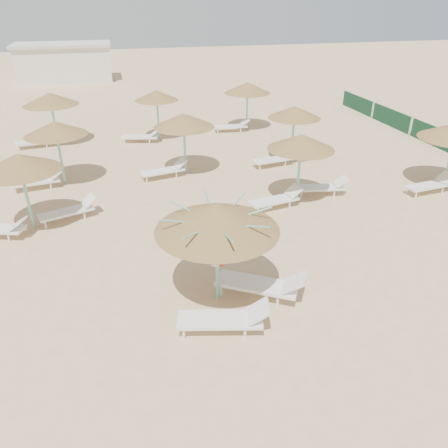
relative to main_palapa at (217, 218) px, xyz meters
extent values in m
plane|color=#D7B083|center=(0.24, -0.08, -2.41)|extent=(120.00, 120.00, 0.00)
cylinder|color=#74CAB1|center=(0.00, 0.00, -1.25)|extent=(0.11, 0.11, 2.32)
cone|color=olive|center=(0.00, 0.00, 0.02)|extent=(3.09, 3.09, 0.70)
cylinder|color=#74CAB1|center=(0.00, 0.00, -0.24)|extent=(0.20, 0.20, 0.12)
cylinder|color=#74CAB1|center=(0.71, 0.00, -0.03)|extent=(1.40, 0.04, 0.36)
cylinder|color=#74CAB1|center=(0.50, 0.50, -0.03)|extent=(1.02, 1.02, 0.36)
cylinder|color=#74CAB1|center=(0.00, 0.71, -0.03)|extent=(0.04, 1.40, 0.36)
cylinder|color=#74CAB1|center=(-0.50, 0.50, -0.03)|extent=(1.02, 1.02, 0.36)
cylinder|color=#74CAB1|center=(-0.71, 0.00, -0.03)|extent=(1.40, 0.04, 0.36)
cylinder|color=#74CAB1|center=(-0.50, -0.50, -0.03)|extent=(1.02, 1.02, 0.36)
cylinder|color=#74CAB1|center=(0.00, -0.71, -0.03)|extent=(0.04, 1.40, 0.36)
cylinder|color=#74CAB1|center=(0.50, -0.50, -0.03)|extent=(1.02, 1.02, 0.36)
torus|color=red|center=(0.00, -0.10, -1.01)|extent=(0.66, 0.15, 0.66)
cylinder|color=white|center=(-1.15, -1.33, -2.26)|extent=(0.06, 0.06, 0.30)
cylinder|color=white|center=(-1.02, -0.81, -2.26)|extent=(0.06, 0.06, 0.30)
cylinder|color=white|center=(0.25, -1.67, -2.26)|extent=(0.06, 0.06, 0.30)
cylinder|color=white|center=(0.38, -1.15, -2.26)|extent=(0.06, 0.06, 0.30)
cube|color=white|center=(-0.25, -1.27, -2.07)|extent=(2.12, 1.12, 0.09)
cube|color=white|center=(0.63, -1.49, -1.81)|extent=(0.65, 0.74, 0.39)
cylinder|color=white|center=(0.11, 0.08, -2.25)|extent=(0.07, 0.07, 0.32)
cylinder|color=white|center=(0.41, 0.57, -2.25)|extent=(0.07, 0.07, 0.32)
cylinder|color=white|center=(1.42, -0.74, -2.25)|extent=(0.07, 0.07, 0.32)
cylinder|color=white|center=(1.72, -0.26, -2.25)|extent=(0.07, 0.07, 0.32)
cube|color=white|center=(1.03, -0.16, -2.04)|extent=(2.22, 1.76, 0.09)
cube|color=white|center=(1.86, -0.68, -1.77)|extent=(0.84, 0.88, 0.42)
cylinder|color=#74CAB1|center=(-5.26, 5.43, -1.26)|extent=(0.11, 0.11, 2.30)
cone|color=olive|center=(-5.26, 5.43, -0.02)|extent=(2.59, 2.59, 0.58)
cylinder|color=#74CAB1|center=(-5.26, 5.43, -0.26)|extent=(0.20, 0.20, 0.12)
cylinder|color=white|center=(-5.92, 4.61, -2.27)|extent=(0.06, 0.06, 0.28)
cylinder|color=white|center=(-5.76, 5.08, -2.27)|extent=(0.06, 0.06, 0.28)
cube|color=white|center=(-5.56, 4.75, -1.85)|extent=(0.65, 0.72, 0.36)
cylinder|color=white|center=(-4.84, 5.23, -2.27)|extent=(0.06, 0.06, 0.28)
cylinder|color=white|center=(-5.00, 5.70, -2.27)|extent=(0.06, 0.06, 0.28)
cylinder|color=white|center=(-3.56, 5.67, -2.27)|extent=(0.06, 0.06, 0.28)
cylinder|color=white|center=(-3.72, 6.14, -2.27)|extent=(0.06, 0.06, 0.28)
cube|color=white|center=(-4.16, 5.73, -2.09)|extent=(2.00, 1.20, 0.08)
cube|color=white|center=(-3.36, 6.00, -1.85)|extent=(0.65, 0.72, 0.36)
cylinder|color=#74CAB1|center=(-4.46, 9.38, -1.26)|extent=(0.11, 0.11, 2.30)
cone|color=olive|center=(-4.46, 9.38, -0.02)|extent=(2.51, 2.51, 0.57)
cylinder|color=#74CAB1|center=(-4.46, 9.38, -0.26)|extent=(0.20, 0.20, 0.12)
cylinder|color=white|center=(-6.31, 8.61, -2.27)|extent=(0.06, 0.06, 0.28)
cylinder|color=white|center=(-6.38, 9.11, -2.27)|extent=(0.06, 0.06, 0.28)
cylinder|color=white|center=(-4.97, 8.81, -2.27)|extent=(0.06, 0.06, 0.28)
cylinder|color=white|center=(-5.05, 9.31, -2.27)|extent=(0.06, 0.06, 0.28)
cube|color=white|center=(-5.56, 8.98, -2.09)|extent=(1.97, 0.90, 0.08)
cube|color=white|center=(-4.72, 9.11, -1.85)|extent=(0.57, 0.67, 0.36)
cylinder|color=#74CAB1|center=(-5.16, 15.21, -1.26)|extent=(0.11, 0.11, 2.30)
cone|color=olive|center=(-5.16, 15.21, -0.01)|extent=(2.80, 2.80, 0.63)
cylinder|color=#74CAB1|center=(-5.16, 15.21, -0.26)|extent=(0.20, 0.20, 0.12)
cylinder|color=white|center=(-7.02, 14.45, -2.27)|extent=(0.06, 0.06, 0.28)
cylinder|color=white|center=(-7.09, 14.94, -2.27)|extent=(0.06, 0.06, 0.28)
cylinder|color=white|center=(-5.68, 14.64, -2.27)|extent=(0.06, 0.06, 0.28)
cylinder|color=white|center=(-5.75, 15.13, -2.27)|extent=(0.06, 0.06, 0.28)
cube|color=white|center=(-6.26, 14.81, -2.09)|extent=(1.97, 0.88, 0.08)
cube|color=white|center=(-5.42, 14.93, -1.85)|extent=(0.57, 0.66, 0.36)
cylinder|color=#74CAB1|center=(0.78, 9.31, -1.26)|extent=(0.11, 0.11, 2.30)
cone|color=olive|center=(0.78, 9.31, -0.02)|extent=(2.63, 2.63, 0.59)
cylinder|color=#74CAB1|center=(0.78, 9.31, -0.26)|extent=(0.20, 0.20, 0.12)
cylinder|color=white|center=(-1.06, 8.51, -2.27)|extent=(0.06, 0.06, 0.28)
cylinder|color=white|center=(-1.16, 9.00, -2.27)|extent=(0.06, 0.06, 0.28)
cylinder|color=white|center=(0.27, 8.78, -2.27)|extent=(0.06, 0.06, 0.28)
cylinder|color=white|center=(0.17, 9.27, -2.27)|extent=(0.06, 0.06, 0.28)
cube|color=white|center=(-0.32, 8.91, -2.09)|extent=(1.99, 0.99, 0.08)
cube|color=white|center=(0.51, 9.08, -1.85)|extent=(0.59, 0.68, 0.36)
cylinder|color=#74CAB1|center=(0.25, 14.78, -1.26)|extent=(0.11, 0.11, 2.30)
cone|color=olive|center=(0.25, 14.78, -0.03)|extent=(2.33, 2.33, 0.52)
cylinder|color=#74CAB1|center=(0.25, 14.78, -0.26)|extent=(0.20, 0.20, 0.12)
cylinder|color=white|center=(-1.69, 14.33, -2.27)|extent=(0.06, 0.06, 0.28)
cylinder|color=white|center=(-1.56, 14.82, -2.27)|extent=(0.06, 0.06, 0.28)
cylinder|color=white|center=(-0.38, 14.00, -2.27)|extent=(0.06, 0.06, 0.28)
cylinder|color=white|center=(-0.26, 14.49, -2.27)|extent=(0.06, 0.06, 0.28)
cube|color=white|center=(-0.85, 14.38, -2.09)|extent=(1.99, 1.06, 0.08)
cube|color=white|center=(-0.02, 14.17, -1.85)|extent=(0.62, 0.70, 0.36)
cylinder|color=#74CAB1|center=(4.45, 5.21, -1.26)|extent=(0.11, 0.11, 2.30)
cone|color=olive|center=(4.45, 5.21, -0.02)|extent=(2.49, 2.49, 0.56)
cylinder|color=#74CAB1|center=(4.45, 5.21, -0.26)|extent=(0.20, 0.20, 0.12)
cylinder|color=white|center=(2.61, 4.43, -2.27)|extent=(0.06, 0.06, 0.28)
cylinder|color=white|center=(2.52, 4.92, -2.27)|extent=(0.06, 0.06, 0.28)
cylinder|color=white|center=(3.93, 4.66, -2.27)|extent=(0.06, 0.06, 0.28)
cylinder|color=white|center=(3.85, 5.15, -2.27)|extent=(0.06, 0.06, 0.28)
cube|color=white|center=(3.35, 4.81, -2.09)|extent=(1.98, 0.94, 0.08)
cube|color=white|center=(4.19, 4.96, -1.85)|extent=(0.58, 0.68, 0.36)
cylinder|color=white|center=(4.72, 5.41, -2.27)|extent=(0.06, 0.06, 0.28)
cylinder|color=white|center=(4.81, 5.90, -2.27)|extent=(0.06, 0.06, 0.28)
cylinder|color=white|center=(6.05, 5.17, -2.27)|extent=(0.06, 0.06, 0.28)
cylinder|color=white|center=(6.13, 5.66, -2.27)|extent=(0.06, 0.06, 0.28)
cube|color=white|center=(5.55, 5.51, -2.09)|extent=(1.98, 0.94, 0.08)
cube|color=white|center=(6.39, 5.36, -1.85)|extent=(0.58, 0.68, 0.36)
cylinder|color=#74CAB1|center=(5.96, 9.49, -1.26)|extent=(0.11, 0.11, 2.30)
cone|color=olive|center=(5.96, 9.49, -0.03)|extent=(2.42, 2.42, 0.54)
cylinder|color=#74CAB1|center=(5.96, 9.49, -0.26)|extent=(0.20, 0.20, 0.12)
cylinder|color=white|center=(4.11, 8.72, -2.27)|extent=(0.06, 0.06, 0.28)
cylinder|color=white|center=(4.03, 9.21, -2.27)|extent=(0.06, 0.06, 0.28)
cylinder|color=white|center=(5.45, 8.93, -2.27)|extent=(0.06, 0.06, 0.28)
cylinder|color=white|center=(5.37, 9.43, -2.27)|extent=(0.06, 0.06, 0.28)
cube|color=white|center=(4.86, 9.09, -2.09)|extent=(1.97, 0.91, 0.08)
cube|color=white|center=(5.70, 9.23, -1.85)|extent=(0.57, 0.67, 0.36)
cylinder|color=#74CAB1|center=(5.57, 15.53, -1.26)|extent=(0.11, 0.11, 2.30)
cone|color=olive|center=(5.57, 15.53, -0.02)|extent=(2.67, 2.67, 0.60)
cylinder|color=#74CAB1|center=(5.57, 15.53, -0.26)|extent=(0.20, 0.20, 0.12)
cylinder|color=white|center=(3.65, 14.94, -2.27)|extent=(0.06, 0.06, 0.28)
cylinder|color=white|center=(3.69, 15.44, -2.27)|extent=(0.06, 0.06, 0.28)
cylinder|color=white|center=(4.99, 14.84, -2.27)|extent=(0.06, 0.06, 0.28)
cylinder|color=white|center=(5.03, 15.34, -2.27)|extent=(0.06, 0.06, 0.28)
cube|color=white|center=(4.47, 15.13, -2.09)|extent=(1.94, 0.77, 0.08)
cube|color=white|center=(5.31, 15.06, -1.85)|extent=(0.53, 0.64, 0.36)
cylinder|color=white|center=(9.13, 4.25, -2.27)|extent=(0.06, 0.06, 0.28)
cylinder|color=white|center=(9.07, 4.75, -2.27)|extent=(0.06, 0.06, 0.28)
cylinder|color=white|center=(10.47, 4.41, -2.27)|extent=(0.06, 0.06, 0.28)
cylinder|color=white|center=(10.41, 4.91, -2.27)|extent=(0.06, 0.06, 0.28)
cube|color=white|center=(9.90, 4.59, -2.09)|extent=(1.96, 0.84, 0.08)
cube|color=white|center=(10.74, 4.69, -1.85)|extent=(0.55, 0.65, 0.36)
cube|color=silver|center=(-5.76, 34.92, -0.91)|extent=(8.00, 4.00, 3.00)
cube|color=beige|center=(-5.76, 34.92, 0.72)|extent=(8.40, 4.40, 0.25)
cube|color=#194B2F|center=(14.24, 9.92, -1.91)|extent=(0.08, 3.80, 1.00)
cube|color=#194B2F|center=(14.24, 13.92, -1.91)|extent=(0.08, 3.80, 1.00)
cylinder|color=#74CAB1|center=(14.24, 12.02, -1.86)|extent=(0.08, 0.08, 1.10)
cube|color=#194B2F|center=(14.24, 17.92, -1.91)|extent=(0.08, 3.80, 1.00)
cylinder|color=#74CAB1|center=(14.24, 16.02, -1.86)|extent=(0.08, 0.08, 1.10)
camera|label=1|loc=(-2.18, -9.13, 4.82)|focal=35.00mm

